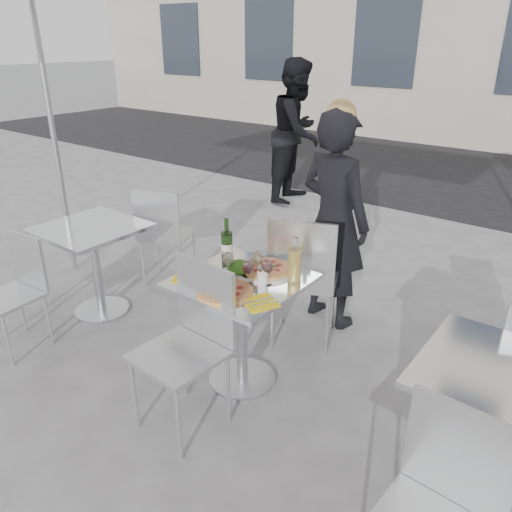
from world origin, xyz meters
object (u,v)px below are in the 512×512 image
Objects in this scene: side_chair_lnear at (18,283)px; wineglass_red_a at (248,268)px; side_chair_lfar at (163,229)px; side_table_right at (497,410)px; chair_near at (192,334)px; napkin_left at (189,277)px; carafe at (295,265)px; side_table_left at (94,251)px; wineglass_white_b at (257,258)px; pizza_far at (266,269)px; wineglass_white_a at (228,260)px; wine_bottle at (227,245)px; main_table at (241,309)px; side_chair_rnear at (442,502)px; wineglass_red_b at (267,267)px; pedestrian_a at (297,132)px; pizza_near at (225,291)px; sugar_shaker at (263,276)px; napkin_right at (260,302)px; chair_far at (303,272)px; salad_plate at (239,268)px; woman_diner at (334,221)px.

wineglass_red_a reaches higher than side_chair_lnear.
side_chair_lfar is 1.70m from wineglass_red_a.
side_table_right is at bearing 6.54° from side_chair_lnear.
napkin_left is at bearing 138.45° from chair_near.
side_table_left is at bearing -175.05° from carafe.
side_table_right is 4.76× the size of wineglass_red_a.
wineglass_white_b reaches higher than side_chair_lnear.
wineglass_white_a reaches higher than pizza_far.
wine_bottle reaches higher than chair_near.
pizza_far is (0.06, 0.18, 0.23)m from main_table.
side_table_left is at bearing 178.65° from wineglass_red_a.
wine_bottle is (-0.23, 0.58, 0.29)m from chair_near.
pizza_far is 0.25m from carafe.
side_chair_rnear is at bearing -33.88° from carafe.
wineglass_red_b is (0.18, 0.47, 0.28)m from chair_near.
pedestrian_a is 3.97m from pizza_far.
pizza_near is 2.07× the size of wineglass_red_b.
carafe is at bearing 17.86° from side_chair_lnear.
sugar_shaker reaches higher than side_chair_lnear.
wineglass_white_a is (1.41, -0.01, 0.32)m from side_table_left.
napkin_right reaches higher than side_table_right.
main_table is at bearing 59.33° from chair_far.
pizza_far is 0.17m from salad_plate.
side_chair_lnear is at bearing -160.71° from wineglass_red_a.
pedestrian_a is at bearing 117.59° from pizza_near.
carafe reaches higher than side_table_left.
side_chair_lfar reaches higher than side_table_left.
side_chair_lnear is 3.78× the size of salad_plate.
wineglass_white_b is 0.65× the size of napkin_right.
woman_diner is 1.09m from wineglass_red_a.
side_chair_lfar is at bearing 159.32° from wineglass_white_b.
wine_bottle is at bearing 162.17° from sugar_shaker.
sugar_shaker is 0.44× the size of napkin_right.
side_chair_lfar is (-1.42, 1.09, -0.03)m from chair_near.
carafe is at bearing 172.77° from side_table_right.
wineglass_white_b reaches higher than main_table.
pedestrian_a is at bearing 118.38° from main_table.
wineglass_red_a is at bearing 78.94° from chair_near.
side_table_left is at bearing -173.16° from wine_bottle.
side_table_left is (-1.50, 0.00, 0.00)m from main_table.
pizza_far is at bearing 173.83° from carafe.
pizza_near is (-1.46, -0.19, 0.22)m from side_table_right.
side_table_right is 3.04× the size of napkin_left.
wineglass_white_b is at bearing 175.65° from side_table_right.
side_chair_lnear is 5.28× the size of wineglass_white_a.
chair_far is at bearing 54.35° from wine_bottle.
wineglass_white_a is (1.86, -3.61, -0.07)m from pedestrian_a.
carafe is at bearing 149.52° from side_chair_rnear.
side_chair_lfar is at bearing 157.97° from sugar_shaker.
side_chair_lfar is 3.00m from pedestrian_a.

